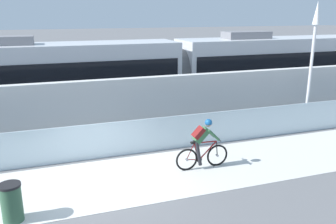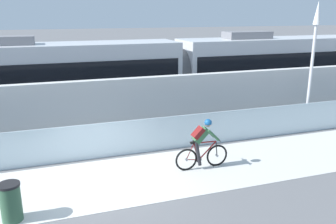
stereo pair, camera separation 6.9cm
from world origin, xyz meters
TOP-DOWN VIEW (x-y plane):
  - ground_plane at (0.00, 0.00)m, footprint 200.00×200.00m
  - bike_path_deck at (0.00, 0.00)m, footprint 32.00×3.20m
  - glass_parapet at (0.00, 1.85)m, footprint 32.00×0.05m
  - concrete_barrier_wall at (0.00, 3.65)m, footprint 32.00×0.36m
  - tram_rail_near at (0.00, 6.13)m, footprint 32.00×0.08m
  - tram_rail_far at (0.00, 7.57)m, footprint 32.00×0.08m
  - tram at (4.81, 6.85)m, footprint 22.56×2.54m
  - cyclist_on_bike at (3.10, -0.00)m, footprint 1.77×0.58m
  - lamp_post_antenna at (8.82, 2.15)m, footprint 0.28×0.28m
  - trash_bin at (-2.33, -1.25)m, footprint 0.51×0.51m

SIDE VIEW (x-z plane):
  - ground_plane at x=0.00m, z-range 0.00..0.00m
  - tram_rail_near at x=0.00m, z-range 0.00..0.01m
  - tram_rail_far at x=0.00m, z-range 0.00..0.01m
  - bike_path_deck at x=0.00m, z-range 0.00..0.01m
  - trash_bin at x=-2.33m, z-range 0.00..0.96m
  - glass_parapet at x=0.00m, z-range 0.00..1.23m
  - cyclist_on_bike at x=3.10m, z-range -0.01..1.60m
  - concrete_barrier_wall at x=0.00m, z-range 0.00..2.35m
  - tram at x=4.81m, z-range -0.01..3.80m
  - lamp_post_antenna at x=8.82m, z-range 0.69..5.89m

